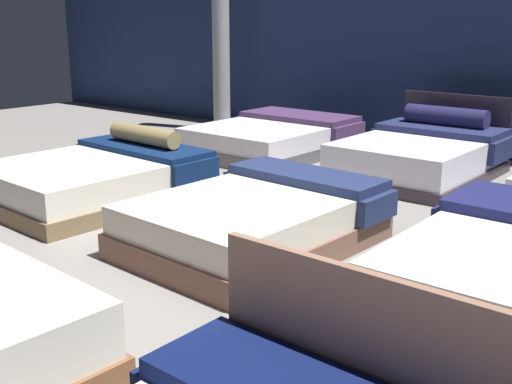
{
  "coord_description": "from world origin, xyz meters",
  "views": [
    {
      "loc": [
        3.08,
        -3.42,
        1.79
      ],
      "look_at": [
        -0.14,
        0.55,
        0.38
      ],
      "focal_mm": 44.08,
      "sensor_mm": 36.0,
      "label": 1
    }
  ],
  "objects_px": {
    "bed_6": "(273,138)",
    "support_pillar": "(221,21)",
    "bed_7": "(422,154)",
    "bed_3": "(97,178)",
    "bed_4": "(256,220)"
  },
  "relations": [
    {
      "from": "bed_3",
      "to": "bed_6",
      "type": "height_order",
      "value": "bed_3"
    },
    {
      "from": "bed_4",
      "to": "support_pillar",
      "type": "xyz_separation_m",
      "value": [
        -3.92,
        3.94,
        1.53
      ]
    },
    {
      "from": "bed_6",
      "to": "bed_4",
      "type": "bearing_deg",
      "value": -53.96
    },
    {
      "from": "bed_6",
      "to": "bed_7",
      "type": "xyz_separation_m",
      "value": [
        2.15,
        0.06,
        0.05
      ]
    },
    {
      "from": "bed_3",
      "to": "support_pillar",
      "type": "bearing_deg",
      "value": 117.33
    },
    {
      "from": "bed_4",
      "to": "bed_7",
      "type": "height_order",
      "value": "bed_7"
    },
    {
      "from": "bed_4",
      "to": "bed_6",
      "type": "distance_m",
      "value": 3.69
    },
    {
      "from": "bed_3",
      "to": "bed_6",
      "type": "relative_size",
      "value": 0.96
    },
    {
      "from": "bed_4",
      "to": "bed_3",
      "type": "bearing_deg",
      "value": -178.63
    },
    {
      "from": "bed_7",
      "to": "support_pillar",
      "type": "xyz_separation_m",
      "value": [
        -3.94,
        0.87,
        1.49
      ]
    },
    {
      "from": "bed_6",
      "to": "support_pillar",
      "type": "distance_m",
      "value": 2.53
    },
    {
      "from": "bed_4",
      "to": "bed_6",
      "type": "height_order",
      "value": "bed_4"
    },
    {
      "from": "bed_3",
      "to": "bed_7",
      "type": "height_order",
      "value": "bed_7"
    },
    {
      "from": "bed_6",
      "to": "bed_7",
      "type": "distance_m",
      "value": 2.15
    },
    {
      "from": "bed_6",
      "to": "support_pillar",
      "type": "bearing_deg",
      "value": 153.07
    }
  ]
}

